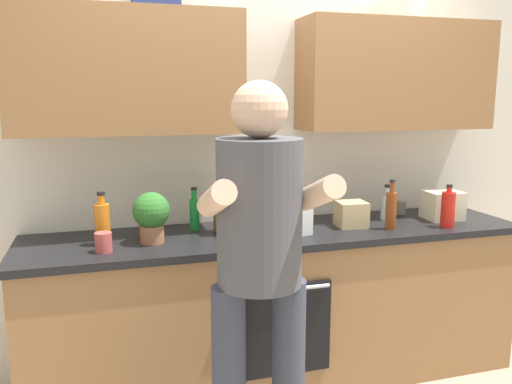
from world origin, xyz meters
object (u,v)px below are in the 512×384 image
Objects in this scene: bottle_vinegar at (391,209)px; grocery_bag_produce at (287,219)px; bottle_soda at (194,212)px; bottle_hotsauce at (448,209)px; bottle_water at (387,207)px; potted_herb at (151,214)px; knife_block at (225,211)px; grocery_bag_bread at (351,214)px; grocery_bag_rice at (443,205)px; cup_stoneware at (400,208)px; person_standing at (260,258)px; cup_ceramic at (103,242)px; bottle_juice at (102,223)px; bottle_wine at (293,201)px.

bottle_vinegar is 0.61m from grocery_bag_produce.
bottle_vinegar is at bearing -15.74° from bottle_soda.
bottle_hotsauce is 0.35m from bottle_vinegar.
bottle_hotsauce is at bearing -14.10° from bottle_soda.
potted_herb is (-1.43, -0.11, 0.07)m from bottle_water.
grocery_bag_bread is (0.74, -0.06, -0.05)m from knife_block.
grocery_bag_rice is (0.35, -0.07, 0.00)m from bottle_water.
cup_stoneware is at bearing 8.15° from potted_herb.
grocery_bag_bread is 0.42m from grocery_bag_produce.
bottle_hotsauce is 1.09× the size of grocery_bag_produce.
person_standing reaches higher than grocery_bag_produce.
cup_stoneware is at bearing 1.27° from bottle_soda.
bottle_water is 0.72m from grocery_bag_produce.
cup_ceramic is (-1.58, -0.00, -0.07)m from bottle_vinegar.
person_standing is at bearing -155.64° from bottle_hotsauce.
grocery_bag_rice is (2.02, 0.01, -0.03)m from bottle_juice.
bottle_vinegar is at bearing -33.44° from grocery_bag_bread.
bottle_soda is at bearing 177.35° from bottle_wine.
grocery_bag_bread is at bearing -178.93° from grocery_bag_rice.
grocery_bag_bread is at bearing 0.97° from potted_herb.
bottle_soda is 0.73× the size of bottle_wine.
bottle_wine is at bearing 62.39° from person_standing.
grocery_bag_produce is at bearing -20.34° from knife_block.
bottle_juice is at bearing 174.53° from potted_herb.
bottle_soda reaches higher than grocery_bag_produce.
person_standing reaches higher than cup_stoneware.
bottle_wine reaches higher than cup_ceramic.
bottle_soda reaches higher than grocery_bag_rice.
cup_stoneware is (1.35, 0.03, -0.06)m from bottle_soda.
grocery_bag_produce is at bearing 174.26° from bottle_vinegar.
bottle_wine is (-0.49, 0.28, 0.02)m from bottle_vinegar.
grocery_bag_produce reaches higher than grocery_bag_bread.
knife_block is at bearing -167.58° from bottle_wine.
bottle_hotsauce is 0.87× the size of bottle_vinegar.
knife_block is 1.37m from grocery_bag_rice.
bottle_juice is 0.65m from knife_block.
bottle_juice is (-1.68, -0.08, 0.03)m from bottle_water.
bottle_juice reaches higher than cup_ceramic.
person_standing is 17.54× the size of cup_ceramic.
grocery_bag_rice is at bearing -12.16° from bottle_water.
grocery_bag_bread is at bearing -0.16° from bottle_juice.
cup_ceramic is 1.40m from grocery_bag_bread.
bottle_wine is 1.26× the size of potted_herb.
knife_block is at bearing -178.41° from bottle_water.
bottle_vinegar reaches higher than bottle_soda.
knife_block reaches higher than grocery_bag_rice.
potted_herb is at bearing 176.63° from grocery_bag_produce.
bottle_soda is at bearing 31.38° from cup_ceramic.
person_standing is at bearing -52.33° from bottle_juice.
bottle_soda is at bearing 164.26° from bottle_vinegar.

